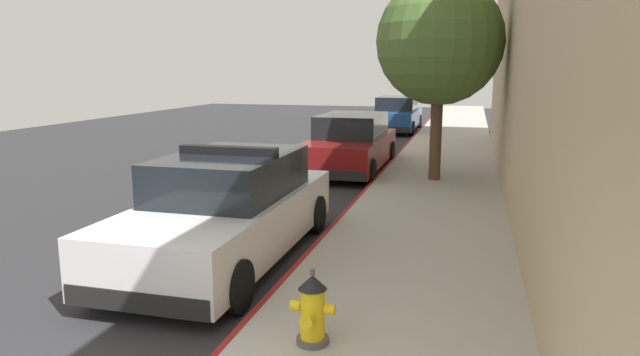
{
  "coord_description": "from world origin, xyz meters",
  "views": [
    {
      "loc": [
        2.18,
        -2.51,
        2.78
      ],
      "look_at": [
        -0.21,
        6.33,
        1.0
      ],
      "focal_mm": 31.56,
      "sensor_mm": 36.0,
      "label": 1
    }
  ],
  "objects_px": {
    "police_cruiser": "(229,210)",
    "parked_car_silver_ahead": "(351,144)",
    "street_tree": "(439,42)",
    "parked_car_dark_far": "(397,115)",
    "fire_hydrant": "(312,310)"
  },
  "relations": [
    {
      "from": "police_cruiser",
      "to": "parked_car_silver_ahead",
      "type": "relative_size",
      "value": 1.0
    },
    {
      "from": "police_cruiser",
      "to": "parked_car_silver_ahead",
      "type": "bearing_deg",
      "value": 88.61
    },
    {
      "from": "parked_car_silver_ahead",
      "to": "street_tree",
      "type": "bearing_deg",
      "value": -30.57
    },
    {
      "from": "parked_car_silver_ahead",
      "to": "parked_car_dark_far",
      "type": "bearing_deg",
      "value": 90.63
    },
    {
      "from": "parked_car_dark_far",
      "to": "police_cruiser",
      "type": "bearing_deg",
      "value": -90.23
    },
    {
      "from": "police_cruiser",
      "to": "street_tree",
      "type": "height_order",
      "value": "street_tree"
    },
    {
      "from": "police_cruiser",
      "to": "street_tree",
      "type": "relative_size",
      "value": 1.02
    },
    {
      "from": "police_cruiser",
      "to": "parked_car_silver_ahead",
      "type": "height_order",
      "value": "police_cruiser"
    },
    {
      "from": "parked_car_dark_far",
      "to": "fire_hydrant",
      "type": "bearing_deg",
      "value": -84.7
    },
    {
      "from": "parked_car_silver_ahead",
      "to": "fire_hydrant",
      "type": "distance_m",
      "value": 10.37
    },
    {
      "from": "parked_car_dark_far",
      "to": "street_tree",
      "type": "height_order",
      "value": "street_tree"
    },
    {
      "from": "parked_car_dark_far",
      "to": "fire_hydrant",
      "type": "distance_m",
      "value": 20.79
    },
    {
      "from": "police_cruiser",
      "to": "fire_hydrant",
      "type": "height_order",
      "value": "police_cruiser"
    },
    {
      "from": "street_tree",
      "to": "parked_car_silver_ahead",
      "type": "bearing_deg",
      "value": 149.43
    },
    {
      "from": "police_cruiser",
      "to": "parked_car_dark_far",
      "type": "bearing_deg",
      "value": 89.77
    }
  ]
}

